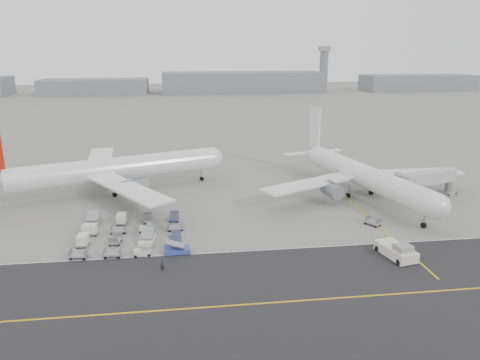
{
  "coord_description": "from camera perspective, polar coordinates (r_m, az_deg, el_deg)",
  "views": [
    {
      "loc": [
        -5.11,
        -69.43,
        31.17
      ],
      "look_at": [
        5.67,
        12.0,
        7.64
      ],
      "focal_mm": 35.0,
      "sensor_mm": 36.0,
      "label": 1
    }
  ],
  "objects": [
    {
      "name": "ground",
      "position": [
        76.28,
        -3.07,
        -8.16
      ],
      "size": [
        700.0,
        700.0,
        0.0
      ],
      "primitive_type": "plane",
      "color": "gray",
      "rests_on": "ground"
    },
    {
      "name": "taxiway",
      "position": [
        61.0,
        3.2,
        -14.76
      ],
      "size": [
        220.0,
        59.0,
        0.03
      ],
      "color": "#262628",
      "rests_on": "ground"
    },
    {
      "name": "horizon_buildings",
      "position": [
        332.76,
        -1.48,
        10.61
      ],
      "size": [
        520.0,
        28.0,
        28.0
      ],
      "primitive_type": null,
      "color": "gray",
      "rests_on": "ground"
    },
    {
      "name": "control_tower",
      "position": [
        350.88,
        10.17,
        13.31
      ],
      "size": [
        7.0,
        7.0,
        31.25
      ],
      "color": "gray",
      "rests_on": "ground"
    },
    {
      "name": "airliner_a",
      "position": [
        105.67,
        -15.45,
        1.23
      ],
      "size": [
        51.2,
        50.28,
        18.41
      ],
      "rotation": [
        0.0,
        0.0,
        1.91
      ],
      "color": "white",
      "rests_on": "ground"
    },
    {
      "name": "airliner_b",
      "position": [
        102.84,
        14.62,
        0.63
      ],
      "size": [
        46.96,
        47.99,
        16.79
      ],
      "rotation": [
        0.0,
        0.0,
        0.22
      ],
      "color": "white",
      "rests_on": "ground"
    },
    {
      "name": "pushback_tug",
      "position": [
        76.17,
        18.58,
        -8.19
      ],
      "size": [
        4.6,
        9.11,
        2.57
      ],
      "rotation": [
        0.0,
        0.0,
        0.21
      ],
      "color": "silver",
      "rests_on": "ground"
    },
    {
      "name": "jet_bridge",
      "position": [
        106.13,
        21.81,
        0.08
      ],
      "size": [
        15.91,
        7.46,
        5.98
      ],
      "rotation": [
        0.0,
        0.0,
        0.3
      ],
      "color": "gray",
      "rests_on": "ground"
    },
    {
      "name": "gse_cluster",
      "position": [
        81.65,
        -13.01,
        -6.89
      ],
      "size": [
        22.8,
        22.0,
        2.03
      ],
      "primitive_type": null,
      "rotation": [
        0.0,
        0.0,
        -0.02
      ],
      "color": "gray",
      "rests_on": "ground"
    },
    {
      "name": "stray_dolly",
      "position": [
        88.32,
        15.86,
        -5.32
      ],
      "size": [
        2.77,
        3.11,
        1.63
      ],
      "primitive_type": null,
      "rotation": [
        0.0,
        0.0,
        0.55
      ],
      "color": "silver",
      "rests_on": "ground"
    },
    {
      "name": "ground_crew_a",
      "position": [
        69.14,
        -9.45,
        -10.28
      ],
      "size": [
        0.7,
        0.58,
        1.66
      ],
      "primitive_type": "imported",
      "rotation": [
        0.0,
        0.0,
        -0.35
      ],
      "color": "black",
      "rests_on": "ground"
    }
  ]
}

